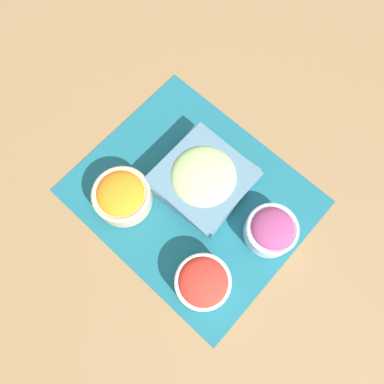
% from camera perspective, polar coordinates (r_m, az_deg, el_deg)
% --- Properties ---
extents(ground_plane, '(3.00, 3.00, 0.00)m').
position_cam_1_polar(ground_plane, '(0.94, 0.00, -0.63)').
color(ground_plane, olive).
extents(placemat, '(0.55, 0.46, 0.00)m').
position_cam_1_polar(placemat, '(0.94, 0.00, -0.60)').
color(placemat, '#195B6B').
rests_on(placemat, ground_plane).
extents(cucumber_bowl, '(0.22, 0.22, 0.08)m').
position_cam_1_polar(cucumber_bowl, '(0.91, 1.84, 1.93)').
color(cucumber_bowl, slate).
rests_on(cucumber_bowl, placemat).
extents(tomato_bowl, '(0.13, 0.13, 0.08)m').
position_cam_1_polar(tomato_bowl, '(0.85, 1.66, -13.58)').
color(tomato_bowl, white).
rests_on(tomato_bowl, placemat).
extents(carrot_bowl, '(0.14, 0.14, 0.08)m').
position_cam_1_polar(carrot_bowl, '(0.91, -10.63, -0.56)').
color(carrot_bowl, '#C6B28E').
rests_on(carrot_bowl, placemat).
extents(onion_bowl, '(0.12, 0.12, 0.08)m').
position_cam_1_polar(onion_bowl, '(0.89, 11.99, -5.67)').
color(onion_bowl, silver).
rests_on(onion_bowl, placemat).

